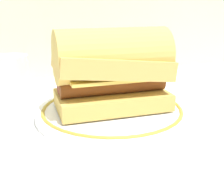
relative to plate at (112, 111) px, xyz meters
The scene contains 5 objects.
ground_plane 0.03m from the plate, 20.99° to the right, with size 1.50×1.50×0.00m, color silver.
plate is the anchor object (origin of this frame).
sausage_sandwich 0.07m from the plate, 56.31° to the left, with size 0.18×0.11×0.13m.
drinking_glass 0.21m from the plate, 136.73° to the left, with size 0.06×0.06×0.09m.
salt_shaker 0.27m from the plate, 48.47° to the left, with size 0.03×0.03×0.07m.
Camera 1 is at (-0.19, -0.43, 0.19)m, focal length 48.59 mm.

